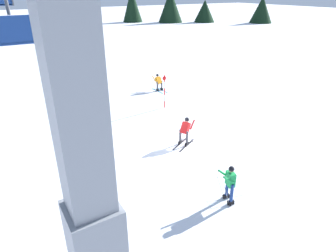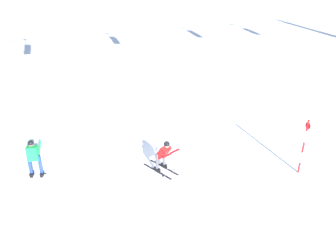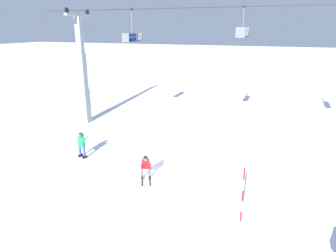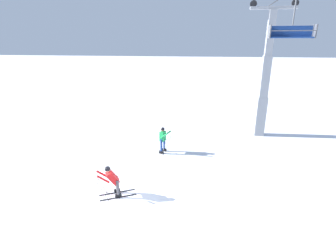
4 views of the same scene
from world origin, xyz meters
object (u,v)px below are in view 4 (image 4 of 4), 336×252
Objects in this scene: lift_tower_near at (264,83)px; chairlift_seat_nearest at (291,31)px; skier_distant_uphill at (163,138)px; skier_carving_main at (112,179)px.

lift_tower_near reaches higher than chairlift_seat_nearest.
lift_tower_near is 8.41m from skier_distant_uphill.
skier_carving_main is at bearing -39.86° from lift_tower_near.
chairlift_seat_nearest reaches higher than skier_distant_uphill.
lift_tower_near is at bearing 123.91° from skier_distant_uphill.
skier_carving_main is 5.21m from skier_distant_uphill.
chairlift_seat_nearest is at bearing 0.00° from lift_tower_near.
skier_distant_uphill reaches higher than skier_carving_main.
lift_tower_near reaches higher than skier_distant_uphill.
lift_tower_near is 5.66m from chairlift_seat_nearest.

